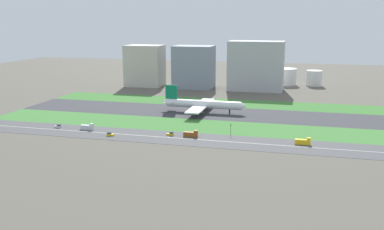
{
  "coord_description": "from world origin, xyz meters",
  "views": [
    {
      "loc": [
        68.74,
        -303.55,
        67.34
      ],
      "look_at": [
        -0.38,
        -36.5,
        6.0
      ],
      "focal_mm": 40.01,
      "sensor_mm": 36.0,
      "label": 1
    }
  ],
  "objects": [
    {
      "name": "ground_plane",
      "position": [
        0.0,
        0.0,
        0.0
      ],
      "size": [
        800.0,
        800.0,
        0.0
      ],
      "primitive_type": "plane",
      "color": "#5B564C"
    },
    {
      "name": "runway",
      "position": [
        0.0,
        0.0,
        0.05
      ],
      "size": [
        280.0,
        46.0,
        0.1
      ],
      "primitive_type": "cube",
      "color": "#38383D",
      "rests_on": "ground_plane"
    },
    {
      "name": "grass_median_north",
      "position": [
        0.0,
        41.0,
        0.05
      ],
      "size": [
        280.0,
        36.0,
        0.1
      ],
      "primitive_type": "cube",
      "color": "#3D7A33",
      "rests_on": "ground_plane"
    },
    {
      "name": "grass_median_south",
      "position": [
        0.0,
        -41.0,
        0.05
      ],
      "size": [
        280.0,
        36.0,
        0.1
      ],
      "primitive_type": "cube",
      "color": "#427F38",
      "rests_on": "ground_plane"
    },
    {
      "name": "highway",
      "position": [
        0.0,
        -73.0,
        0.05
      ],
      "size": [
        280.0,
        28.0,
        0.1
      ],
      "primitive_type": "cube",
      "color": "#4C4C4F",
      "rests_on": "ground_plane"
    },
    {
      "name": "highway_centerline",
      "position": [
        0.0,
        -73.0,
        0.11
      ],
      "size": [
        266.0,
        0.5,
        0.01
      ],
      "primitive_type": "cube",
      "color": "silver",
      "rests_on": "highway"
    },
    {
      "name": "airliner",
      "position": [
        -2.62,
        0.0,
        6.23
      ],
      "size": [
        65.0,
        56.0,
        19.7
      ],
      "color": "white",
      "rests_on": "runway"
    },
    {
      "name": "truck_1",
      "position": [
        -60.05,
        -68.0,
        1.67
      ],
      "size": [
        8.4,
        2.5,
        4.0
      ],
      "color": "silver",
      "rests_on": "highway"
    },
    {
      "name": "car_2",
      "position": [
        -39.99,
        -78.0,
        0.92
      ],
      "size": [
        4.4,
        1.8,
        2.0
      ],
      "rotation": [
        0.0,
        0.0,
        3.14
      ],
      "color": "yellow",
      "rests_on": "highway"
    },
    {
      "name": "car_1",
      "position": [
        -5.43,
        -68.0,
        0.92
      ],
      "size": [
        4.4,
        1.8,
        2.0
      ],
      "color": "yellow",
      "rests_on": "highway"
    },
    {
      "name": "truck_2",
      "position": [
        71.31,
        -68.0,
        1.67
      ],
      "size": [
        8.4,
        2.5,
        4.0
      ],
      "color": "yellow",
      "rests_on": "highway"
    },
    {
      "name": "truck_0",
      "position": [
        7.2,
        -68.0,
        1.67
      ],
      "size": [
        8.4,
        2.5,
        4.0
      ],
      "color": "brown",
      "rests_on": "highway"
    },
    {
      "name": "car_0",
      "position": [
        -80.84,
        -68.0,
        0.92
      ],
      "size": [
        4.4,
        1.8,
        2.0
      ],
      "color": "silver",
      "rests_on": "highway"
    },
    {
      "name": "traffic_light",
      "position": [
        29.48,
        -60.01,
        4.29
      ],
      "size": [
        0.36,
        0.5,
        7.2
      ],
      "color": "#4C4C51",
      "rests_on": "highway"
    },
    {
      "name": "terminal_building",
      "position": [
        -90.0,
        114.0,
        21.09
      ],
      "size": [
        37.32,
        27.22,
        42.18
      ],
      "primitive_type": "cube",
      "color": "beige",
      "rests_on": "ground_plane"
    },
    {
      "name": "hangar_building",
      "position": [
        -37.39,
        114.0,
        21.17
      ],
      "size": [
        38.91,
        30.24,
        42.35
      ],
      "primitive_type": "cube",
      "color": "gray",
      "rests_on": "ground_plane"
    },
    {
      "name": "office_tower",
      "position": [
        24.91,
        114.0,
        23.87
      ],
      "size": [
        52.83,
        27.85,
        47.74
      ],
      "primitive_type": "cube",
      "color": "#B2B2B7",
      "rests_on": "ground_plane"
    },
    {
      "name": "fuel_tank_west",
      "position": [
        22.05,
        159.0,
        6.16
      ],
      "size": [
        20.33,
        20.33,
        12.32
      ],
      "primitive_type": "cylinder",
      "color": "silver",
      "rests_on": "ground_plane"
    },
    {
      "name": "fuel_tank_centre",
      "position": [
        52.13,
        159.0,
        8.68
      ],
      "size": [
        21.97,
        21.97,
        17.36
      ],
      "primitive_type": "cylinder",
      "color": "silver",
      "rests_on": "ground_plane"
    },
    {
      "name": "fuel_tank_east",
      "position": [
        80.98,
        159.0,
        8.02
      ],
      "size": [
        16.29,
        16.29,
        16.03
      ],
      "primitive_type": "cylinder",
      "color": "silver",
      "rests_on": "ground_plane"
    }
  ]
}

